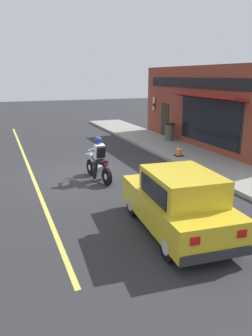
{
  "coord_description": "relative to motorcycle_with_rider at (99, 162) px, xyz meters",
  "views": [
    {
      "loc": [
        -2.85,
        -11.9,
        3.71
      ],
      "look_at": [
        0.72,
        -2.84,
        0.95
      ],
      "focal_mm": 35.0,
      "sensor_mm": 36.0,
      "label": 1
    }
  ],
  "objects": [
    {
      "name": "motorcycle_with_rider",
      "position": [
        0.0,
        0.0,
        0.0
      ],
      "size": [
        0.65,
        2.01,
        1.62
      ],
      "color": "black",
      "rests_on": "ground"
    },
    {
      "name": "storefront_building",
      "position": [
        6.53,
        3.63,
        1.43
      ],
      "size": [
        1.25,
        11.09,
        4.2
      ],
      "color": "brown",
      "rests_on": "ground"
    },
    {
      "name": "sidewalk_curb",
      "position": [
        5.0,
        3.84,
        -0.61
      ],
      "size": [
        2.6,
        22.0,
        0.14
      ],
      "primitive_type": "cube",
      "color": "gray",
      "rests_on": "ground"
    },
    {
      "name": "car_hatchback",
      "position": [
        0.57,
        -4.69,
        0.09
      ],
      "size": [
        1.93,
        3.9,
        1.57
      ],
      "color": "black",
      "rests_on": "ground"
    },
    {
      "name": "ground_plane",
      "position": [
        -0.44,
        0.84,
        -0.68
      ],
      "size": [
        80.0,
        80.0,
        0.0
      ],
      "primitive_type": "plane",
      "color": "#2B2B2D"
    },
    {
      "name": "traffic_cone",
      "position": [
        4.35,
        1.68,
        -0.25
      ],
      "size": [
        0.36,
        0.36,
        0.6
      ],
      "color": "black",
      "rests_on": "sidewalk_curb"
    },
    {
      "name": "lane_stripe",
      "position": [
        -2.24,
        3.84,
        -0.67
      ],
      "size": [
        0.12,
        19.8,
        0.01
      ],
      "primitive_type": "cube",
      "color": "#D1C64C",
      "rests_on": "ground"
    },
    {
      "name": "trash_bin",
      "position": [
        5.79,
        5.18,
        -0.04
      ],
      "size": [
        0.56,
        0.56,
        0.98
      ],
      "color": "#514C47",
      "rests_on": "sidewalk_curb"
    }
  ]
}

